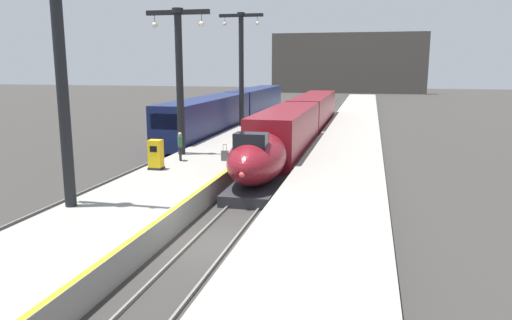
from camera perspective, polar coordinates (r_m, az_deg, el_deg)
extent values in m
plane|color=#33302D|center=(18.51, -5.23, -9.80)|extent=(260.00, 260.00, 0.00)
cube|color=gray|center=(42.68, 0.04, 2.90)|extent=(4.80, 110.00, 1.05)
cube|color=gray|center=(41.61, 10.98, 2.49)|extent=(4.80, 110.00, 1.05)
cube|color=yellow|center=(42.15, 3.07, 3.51)|extent=(0.20, 107.80, 0.01)
cube|color=slate|center=(44.82, 4.96, 2.65)|extent=(0.08, 110.00, 0.12)
cube|color=slate|center=(44.63, 6.87, 2.58)|extent=(0.08, 110.00, 0.12)
cube|color=slate|center=(46.65, -4.95, 2.98)|extent=(0.08, 110.00, 0.12)
cube|color=slate|center=(46.21, -3.17, 2.93)|extent=(0.08, 110.00, 0.12)
ellipsoid|color=maroon|center=(25.23, 0.24, 0.22)|extent=(2.78, 6.71, 2.56)
cube|color=#28282D|center=(25.25, 0.06, -3.39)|extent=(2.46, 5.70, 0.55)
cube|color=black|center=(23.60, -0.58, 2.09)|extent=(1.59, 1.00, 0.90)
sphere|color=#F24C4C|center=(22.15, -1.66, -1.72)|extent=(0.28, 0.28, 0.28)
cube|color=maroon|center=(33.92, 3.65, 3.41)|extent=(2.90, 14.00, 3.05)
cube|color=black|center=(34.12, 1.30, 4.40)|extent=(0.04, 11.90, 0.80)
cube|color=black|center=(33.65, 6.05, 4.25)|extent=(0.04, 11.90, 0.80)
cube|color=silver|center=(34.12, 3.63, 1.29)|extent=(2.92, 13.30, 0.24)
cube|color=black|center=(29.89, 2.18, -1.11)|extent=(2.03, 2.20, 0.56)
cube|color=black|center=(38.57, 4.73, 1.62)|extent=(2.03, 2.20, 0.56)
cube|color=maroon|center=(50.27, 6.82, 5.84)|extent=(2.90, 18.00, 3.05)
cube|color=black|center=(50.40, 5.22, 6.51)|extent=(0.04, 15.84, 0.80)
cube|color=black|center=(50.09, 8.46, 6.41)|extent=(0.04, 15.84, 0.80)
cube|color=black|center=(44.44, 5.88, 2.85)|extent=(2.03, 2.20, 0.56)
cube|color=black|center=(56.51, 7.48, 4.56)|extent=(2.03, 2.20, 0.56)
cube|color=#141E4C|center=(42.52, -5.65, 5.03)|extent=(2.85, 18.00, 3.30)
cube|color=black|center=(34.14, -10.51, 4.44)|extent=(2.28, 0.08, 1.10)
cube|color=black|center=(42.94, -7.43, 5.72)|extent=(0.04, 15.30, 0.90)
cube|color=black|center=(42.04, -3.85, 5.67)|extent=(0.04, 15.30, 0.90)
cube|color=black|center=(37.42, -8.42, 1.22)|extent=(2.00, 2.00, 0.52)
cube|color=black|center=(48.19, -3.40, 3.50)|extent=(2.00, 2.00, 0.52)
cube|color=#141E4C|center=(60.35, 0.07, 6.85)|extent=(2.85, 18.00, 3.30)
cylinder|color=black|center=(20.11, -21.79, 8.71)|extent=(0.44, 0.44, 9.95)
cylinder|color=black|center=(30.59, -8.92, 8.88)|extent=(0.44, 0.44, 8.87)
cylinder|color=black|center=(30.74, -9.17, 16.88)|extent=(0.68, 0.68, 0.30)
cube|color=black|center=(30.73, -9.16, 16.70)|extent=(4.00, 0.24, 0.28)
cylinder|color=black|center=(31.28, -11.78, 15.86)|extent=(0.03, 0.03, 0.60)
sphere|color=#EFEACC|center=(31.25, -11.76, 15.22)|extent=(0.36, 0.36, 0.36)
cylinder|color=black|center=(30.17, -6.39, 16.20)|extent=(0.03, 0.03, 0.60)
sphere|color=#EFEACC|center=(30.14, -6.38, 15.54)|extent=(0.36, 0.36, 0.36)
cylinder|color=black|center=(44.60, -1.73, 10.43)|extent=(0.44, 0.44, 10.09)
cylinder|color=black|center=(44.82, -1.77, 16.70)|extent=(0.68, 0.68, 0.30)
cube|color=black|center=(44.81, -1.77, 16.57)|extent=(4.00, 0.24, 0.28)
cylinder|color=black|center=(45.18, -3.68, 16.06)|extent=(0.03, 0.03, 0.60)
sphere|color=#EFEACC|center=(45.15, -3.67, 15.62)|extent=(0.36, 0.36, 0.36)
cylinder|color=black|center=(44.42, 0.18, 16.17)|extent=(0.03, 0.03, 0.60)
sphere|color=#EFEACC|center=(44.39, 0.18, 15.72)|extent=(0.36, 0.36, 0.36)
cylinder|color=#23232D|center=(28.78, -8.82, 0.72)|extent=(0.13, 0.13, 0.85)
cylinder|color=#23232D|center=(28.95, -8.87, 0.77)|extent=(0.13, 0.13, 0.85)
cube|color=#336647|center=(28.74, -8.89, 2.19)|extent=(0.38, 0.44, 0.62)
cylinder|color=#336647|center=(28.52, -8.81, 2.02)|extent=(0.09, 0.09, 0.58)
cylinder|color=#336647|center=(28.99, -8.96, 2.16)|extent=(0.09, 0.09, 0.58)
sphere|color=tan|center=(28.68, -8.91, 3.01)|extent=(0.22, 0.22, 0.22)
cube|color=#4C4C51|center=(28.60, -3.67, 0.50)|extent=(0.40, 0.22, 0.60)
cylinder|color=#262628|center=(28.54, -3.88, 1.46)|extent=(0.02, 0.02, 0.36)
cylinder|color=#262628|center=(28.49, -3.49, 1.44)|extent=(0.02, 0.02, 0.36)
cube|color=#262628|center=(28.48, -3.69, 1.83)|extent=(0.22, 0.03, 0.02)
cube|color=yellow|center=(26.67, -11.64, 0.62)|extent=(0.70, 0.56, 1.60)
cube|color=black|center=(26.36, -11.93, 1.26)|extent=(0.40, 0.02, 0.32)
cube|color=black|center=(26.81, -11.58, -0.94)|extent=(0.76, 0.62, 0.12)
cube|color=#4C4742|center=(118.53, 10.69, 11.07)|extent=(36.00, 2.00, 14.00)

